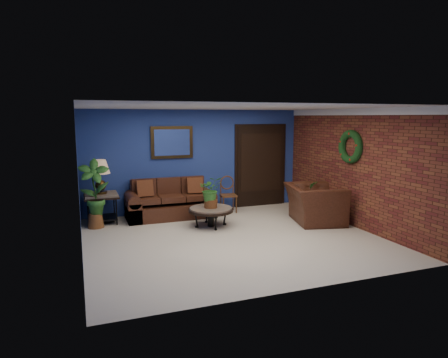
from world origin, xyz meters
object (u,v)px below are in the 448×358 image
object	(u,v)px
end_table	(101,200)
armchair	(315,204)
sofa	(170,204)
side_chair	(228,192)
coffee_table	(211,210)
table_lamp	(100,173)

from	to	relation	value
end_table	armchair	world-z (taller)	armchair
sofa	side_chair	bearing A→B (deg)	1.50
side_chair	coffee_table	bearing A→B (deg)	-117.99
armchair	table_lamp	bearing A→B (deg)	84.36
table_lamp	end_table	bearing A→B (deg)	-90.00
end_table	table_lamp	xyz separation A→B (m)	(0.00, 0.00, 0.62)
sofa	coffee_table	xyz separation A→B (m)	(0.64, -1.12, 0.05)
end_table	side_chair	size ratio (longest dim) A/B	0.82
end_table	coffee_table	bearing A→B (deg)	-26.73
armchair	end_table	bearing A→B (deg)	84.36
coffee_table	armchair	world-z (taller)	armchair
coffee_table	armchair	xyz separation A→B (m)	(2.28, -0.47, 0.06)
sofa	armchair	bearing A→B (deg)	-28.50
side_chair	armchair	bearing A→B (deg)	-40.56
end_table	side_chair	distance (m)	3.00
coffee_table	side_chair	bearing A→B (deg)	54.32
end_table	table_lamp	size ratio (longest dim) A/B	1.01
sofa	armchair	distance (m)	3.32
table_lamp	armchair	world-z (taller)	table_lamp
end_table	table_lamp	bearing A→B (deg)	90.00
coffee_table	table_lamp	world-z (taller)	table_lamp
sofa	end_table	distance (m)	1.55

